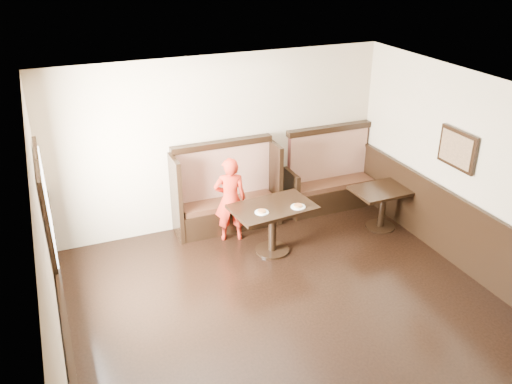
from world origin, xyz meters
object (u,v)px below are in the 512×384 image
booth_main (226,197)px  booth_neighbor (330,181)px  table_neighbor (383,198)px  table_main (273,217)px  child (230,200)px

booth_main → booth_neighbor: same height
booth_main → booth_neighbor: bearing=-0.1°
booth_main → table_neighbor: (2.34, -1.05, 0.00)m
booth_main → table_main: bearing=-70.7°
booth_neighbor → child: 2.09m
child → booth_neighbor: bearing=-152.8°
table_main → booth_neighbor: bearing=27.7°
table_neighbor → child: size_ratio=0.74×
booth_main → table_main: size_ratio=1.36×
table_main → child: bearing=121.0°
booth_main → child: (-0.08, -0.45, 0.17)m
booth_neighbor → table_neighbor: booth_neighbor is taller
booth_neighbor → table_main: booth_neighbor is taller
booth_neighbor → child: (-2.03, -0.45, 0.21)m
table_main → child: size_ratio=0.93×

